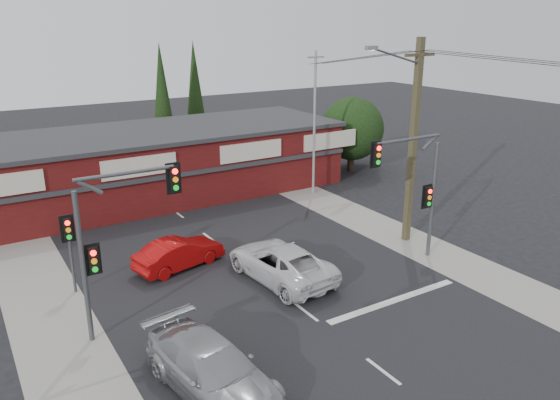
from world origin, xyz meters
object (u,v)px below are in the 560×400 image
white_suv (281,262)px  red_sedan (179,253)px  utility_pole (412,136)px  silver_suv (212,369)px  shop_building (136,165)px

white_suv → red_sedan: (-3.32, 3.38, -0.09)m
white_suv → utility_pole: 8.95m
white_suv → silver_suv: size_ratio=1.02×
silver_suv → shop_building: shop_building is taller
white_suv → red_sedan: white_suv is taller
silver_suv → utility_pole: 15.34m
red_sedan → utility_pole: (10.98, -3.00, 4.71)m
silver_suv → red_sedan: (2.46, 8.80, -0.11)m
silver_suv → shop_building: size_ratio=0.20×
silver_suv → red_sedan: 9.14m
silver_suv → shop_building: 20.26m
white_suv → utility_pole: bearing=178.0°
red_sedan → shop_building: bearing=-21.8°
silver_suv → utility_pole: utility_pole is taller
red_sedan → shop_building: (1.62, 11.00, 1.44)m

